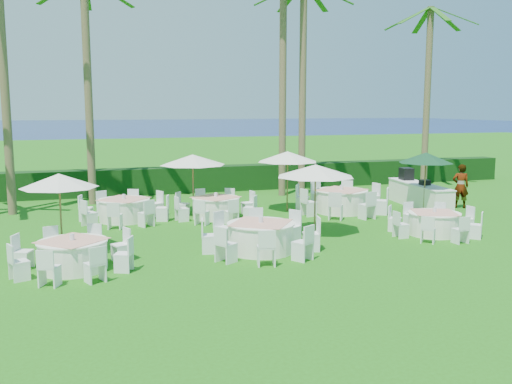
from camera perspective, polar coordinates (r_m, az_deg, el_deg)
ground at (r=15.92m, az=2.10°, el=-6.07°), size 120.00×120.00×0.00m
hedge at (r=27.22m, az=-6.43°, el=1.27°), size 34.00×1.00×1.20m
ocean at (r=116.69m, az=-15.13°, el=6.26°), size 260.00×260.00×0.00m
banquet_table_a at (r=14.88m, az=-17.84°, el=-5.95°), size 2.92×2.92×0.91m
banquet_table_b at (r=15.92m, az=0.49°, el=-4.45°), size 3.31×3.31×0.99m
banquet_table_c at (r=18.88m, az=17.38°, el=-2.96°), size 2.85×2.85×0.88m
banquet_table_d at (r=20.72m, az=-13.04°, el=-1.69°), size 3.11×3.11×0.95m
banquet_table_e at (r=20.79m, az=-4.04°, el=-1.49°), size 3.06×3.06×0.93m
banquet_table_f at (r=22.05m, az=8.53°, el=-0.83°), size 3.51×3.51×1.05m
umbrella_a at (r=16.42m, az=-19.10°, el=1.08°), size 2.10×2.10×2.21m
umbrella_b at (r=17.91m, az=5.97°, el=2.13°), size 2.48×2.48×2.23m
umbrella_c at (r=21.33m, az=-6.35°, el=3.22°), size 2.45×2.45×2.26m
umbrella_d at (r=21.91m, az=3.17°, el=3.55°), size 2.35×2.35×2.32m
umbrella_green at (r=22.51m, az=16.63°, el=3.30°), size 2.06×2.06×2.30m
buffet_table at (r=23.93m, az=15.97°, el=-0.22°), size 1.31×4.17×1.46m
staff_person at (r=24.10m, az=19.78°, el=0.55°), size 0.76×0.65×1.76m
palm_a at (r=23.08m, az=-23.98°, el=11.99°), size 4.40×4.11×10.44m
palm_b at (r=24.40m, az=-16.47°, el=10.57°), size 4.12×4.40×9.14m
palm_c at (r=25.93m, az=2.72°, el=14.35°), size 4.35×4.28×12.32m
palm_d at (r=26.14m, az=4.69°, el=11.07°), size 4.21×4.38×9.44m
palm_e at (r=29.45m, az=16.77°, el=9.78°), size 4.29×4.34×8.77m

